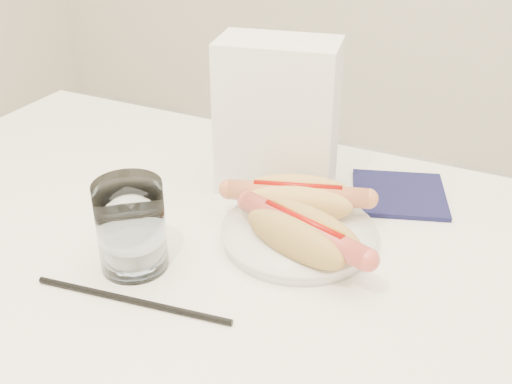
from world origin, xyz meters
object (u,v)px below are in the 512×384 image
at_px(water_glass, 131,226).
at_px(napkin_box, 277,117).
at_px(hotdog_left, 297,199).
at_px(table, 227,313).
at_px(plate, 298,236).
at_px(hotdog_right, 303,234).

distance_m(water_glass, napkin_box, 0.27).
bearing_deg(hotdog_left, water_glass, -147.08).
bearing_deg(water_glass, hotdog_left, 51.05).
bearing_deg(water_glass, table, 17.49).
bearing_deg(hotdog_left, plate, -82.00).
xyz_separation_m(plate, napkin_box, (-0.09, 0.12, 0.10)).
distance_m(hotdog_right, water_glass, 0.20).
bearing_deg(table, napkin_box, 99.20).
distance_m(plate, water_glass, 0.21).
height_order(hotdog_right, water_glass, water_glass).
xyz_separation_m(hotdog_right, water_glass, (-0.18, -0.10, 0.02)).
distance_m(hotdog_right, napkin_box, 0.20).
xyz_separation_m(hotdog_left, water_glass, (-0.14, -0.17, 0.02)).
relative_size(hotdog_right, napkin_box, 0.84).
distance_m(hotdog_left, napkin_box, 0.13).
height_order(table, water_glass, water_glass).
height_order(hotdog_left, water_glass, water_glass).
bearing_deg(hotdog_right, table, -120.48).
xyz_separation_m(plate, water_glass, (-0.16, -0.13, 0.05)).
relative_size(plate, water_glass, 1.71).
height_order(table, hotdog_right, hotdog_right).
xyz_separation_m(water_glass, napkin_box, (0.07, 0.26, 0.05)).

